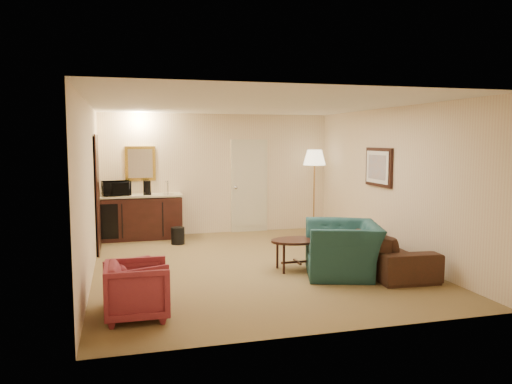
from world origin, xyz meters
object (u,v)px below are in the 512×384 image
at_px(waste_bin, 178,236).
at_px(teal_armchair, 343,240).
at_px(wetbar_cabinet, 142,217).
at_px(floor_lamp, 314,191).
at_px(microwave, 116,187).
at_px(sofa, 382,241).
at_px(coffee_table, 297,255).
at_px(coffee_maker, 147,188).
at_px(rose_chair_near, 137,287).
at_px(rose_chair_far, 136,282).

bearing_deg(waste_bin, teal_armchair, -53.15).
height_order(wetbar_cabinet, teal_armchair, teal_armchair).
distance_m(floor_lamp, microwave, 4.18).
relative_size(sofa, waste_bin, 6.65).
xyz_separation_m(coffee_table, coffee_maker, (-2.14, 3.12, 0.82)).
height_order(teal_armchair, floor_lamp, floor_lamp).
bearing_deg(microwave, floor_lamp, -16.08).
distance_m(wetbar_cabinet, teal_armchair, 4.59).
distance_m(rose_chair_near, microwave, 4.73).
xyz_separation_m(rose_chair_near, floor_lamp, (3.92, 4.40, 0.56)).
bearing_deg(wetbar_cabinet, rose_chair_far, -93.31).
height_order(wetbar_cabinet, coffee_table, wetbar_cabinet).
bearing_deg(coffee_table, coffee_maker, 124.44).
height_order(rose_chair_far, microwave, microwave).
bearing_deg(floor_lamp, teal_armchair, -104.41).
relative_size(rose_chair_near, coffee_table, 0.85).
distance_m(rose_chair_near, waste_bin, 4.10).
bearing_deg(coffee_maker, waste_bin, -45.06).
height_order(sofa, rose_chair_far, sofa).
bearing_deg(microwave, waste_bin, -42.54).
relative_size(sofa, coffee_table, 2.58).
height_order(teal_armchair, coffee_maker, coffee_maker).
relative_size(sofa, rose_chair_near, 3.04).
bearing_deg(rose_chair_near, rose_chair_far, 0.62).
xyz_separation_m(wetbar_cabinet, coffee_table, (2.25, -3.19, -0.21)).
relative_size(floor_lamp, microwave, 3.45).
bearing_deg(floor_lamp, coffee_table, -116.35).
relative_size(coffee_table, floor_lamp, 0.46).
relative_size(rose_chair_near, coffee_maker, 2.48).
xyz_separation_m(rose_chair_far, coffee_maker, (0.36, 4.25, 0.75)).
relative_size(wetbar_cabinet, coffee_maker, 5.63).
bearing_deg(coffee_maker, wetbar_cabinet, 152.84).
bearing_deg(rose_chair_near, wetbar_cabinet, -2.42).
height_order(sofa, waste_bin, sofa).
xyz_separation_m(teal_armchair, coffee_table, (-0.57, 0.43, -0.29)).
distance_m(rose_chair_far, waste_bin, 3.71).
bearing_deg(coffee_maker, microwave, -176.44).
xyz_separation_m(wetbar_cabinet, rose_chair_near, (-0.25, -4.72, -0.10)).
xyz_separation_m(rose_chair_far, floor_lamp, (3.92, 4.00, 0.61)).
bearing_deg(floor_lamp, microwave, 176.33).
relative_size(waste_bin, microwave, 0.62).
distance_m(sofa, coffee_maker, 4.88).
distance_m(teal_armchair, floor_lamp, 3.43).
relative_size(rose_chair_near, floor_lamp, 0.39).
bearing_deg(coffee_table, teal_armchair, -36.94).
distance_m(wetbar_cabinet, floor_lamp, 3.71).
relative_size(rose_chair_far, coffee_maker, 2.16).
height_order(rose_chair_far, waste_bin, rose_chair_far).
bearing_deg(floor_lamp, rose_chair_far, -134.43).
bearing_deg(sofa, rose_chair_near, 112.84).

